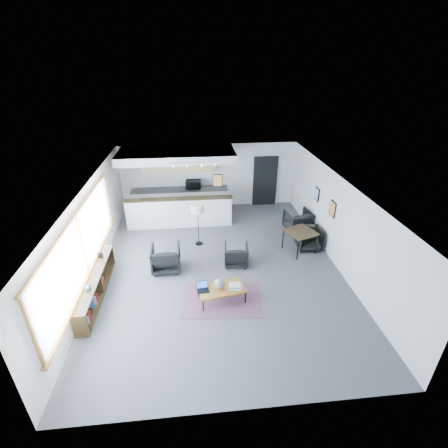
{
  "coord_description": "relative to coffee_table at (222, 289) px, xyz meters",
  "views": [
    {
      "loc": [
        -0.68,
        -8.06,
        5.61
      ],
      "look_at": [
        0.19,
        0.4,
        1.21
      ],
      "focal_mm": 26.0,
      "sensor_mm": 36.0,
      "label": 1
    }
  ],
  "objects": [
    {
      "name": "room",
      "position": [
        0.07,
        1.53,
        0.94
      ],
      "size": [
        7.02,
        9.02,
        2.62
      ],
      "color": "#4B4B4E",
      "rests_on": "ground"
    },
    {
      "name": "window",
      "position": [
        -3.4,
        0.63,
        1.1
      ],
      "size": [
        0.1,
        5.95,
        1.66
      ],
      "color": "#8CBFFF",
      "rests_on": "room"
    },
    {
      "name": "console",
      "position": [
        -3.23,
        0.48,
        -0.03
      ],
      "size": [
        0.35,
        3.0,
        0.8
      ],
      "color": "#322411",
      "rests_on": "floor"
    },
    {
      "name": "kitchenette",
      "position": [
        -1.13,
        5.24,
        1.02
      ],
      "size": [
        4.2,
        1.96,
        2.6
      ],
      "color": "white",
      "rests_on": "floor"
    },
    {
      "name": "doorway",
      "position": [
        2.37,
        5.95,
        0.72
      ],
      "size": [
        1.1,
        0.12,
        2.15
      ],
      "color": "black",
      "rests_on": "room"
    },
    {
      "name": "track_light",
      "position": [
        -0.52,
        3.73,
        2.17
      ],
      "size": [
        1.6,
        0.07,
        0.15
      ],
      "color": "silver",
      "rests_on": "room"
    },
    {
      "name": "wall_art_lower",
      "position": [
        3.54,
        1.93,
        1.19
      ],
      "size": [
        0.03,
        0.38,
        0.48
      ],
      "color": "black",
      "rests_on": "room"
    },
    {
      "name": "wall_art_upper",
      "position": [
        3.54,
        3.23,
        1.14
      ],
      "size": [
        0.03,
        0.34,
        0.44
      ],
      "color": "black",
      "rests_on": "room"
    },
    {
      "name": "kilim_rug",
      "position": [
        -0.0,
        -0.0,
        -0.35
      ],
      "size": [
        2.14,
        1.55,
        0.01
      ],
      "rotation": [
        0.0,
        0.0,
        -0.08
      ],
      "color": "#593346",
      "rests_on": "floor"
    },
    {
      "name": "coffee_table",
      "position": [
        0.0,
        0.0,
        0.0
      ],
      "size": [
        1.28,
        0.84,
        0.39
      ],
      "rotation": [
        0.0,
        0.0,
        0.17
      ],
      "color": "brown",
      "rests_on": "floor"
    },
    {
      "name": "laptop",
      "position": [
        -0.48,
        -0.01,
        0.09
      ],
      "size": [
        0.32,
        0.28,
        0.21
      ],
      "rotation": [
        0.0,
        0.0,
        0.12
      ],
      "color": "black",
      "rests_on": "coffee_table"
    },
    {
      "name": "ceramic_pot",
      "position": [
        -0.06,
        0.02,
        0.16
      ],
      "size": [
        0.27,
        0.27,
        0.27
      ],
      "rotation": [
        0.0,
        0.0,
        -0.13
      ],
      "color": "gray",
      "rests_on": "coffee_table"
    },
    {
      "name": "book_stack",
      "position": [
        0.34,
        -0.01,
        0.08
      ],
      "size": [
        0.36,
        0.3,
        0.1
      ],
      "rotation": [
        0.0,
        0.0,
        -0.13
      ],
      "color": "silver",
      "rests_on": "coffee_table"
    },
    {
      "name": "coaster",
      "position": [
        0.04,
        -0.24,
        0.03
      ],
      "size": [
        0.13,
        0.13,
        0.01
      ],
      "rotation": [
        0.0,
        0.0,
        -0.31
      ],
      "color": "#E5590C",
      "rests_on": "coffee_table"
    },
    {
      "name": "armchair_left",
      "position": [
        -1.49,
        1.53,
        0.06
      ],
      "size": [
        0.82,
        0.77,
        0.84
      ],
      "primitive_type": "imported",
      "rotation": [
        0.0,
        0.0,
        3.15
      ],
      "color": "black",
      "rests_on": "floor"
    },
    {
      "name": "armchair_right",
      "position": [
        0.59,
        1.6,
        -0.0
      ],
      "size": [
        0.75,
        0.71,
        0.71
      ],
      "primitive_type": "imported",
      "rotation": [
        0.0,
        0.0,
        3.04
      ],
      "color": "black",
      "rests_on": "floor"
    },
    {
      "name": "floor_lamp",
      "position": [
        -0.49,
        2.91,
        0.91
      ],
      "size": [
        0.52,
        0.52,
        1.46
      ],
      "rotation": [
        0.0,
        0.0,
        0.29
      ],
      "color": "black",
      "rests_on": "floor"
    },
    {
      "name": "dining_table",
      "position": [
        2.71,
        2.13,
        0.29
      ],
      "size": [
        1.1,
        1.1,
        0.71
      ],
      "rotation": [
        0.0,
        0.0,
        0.39
      ],
      "color": "#322411",
      "rests_on": "floor"
    },
    {
      "name": "dining_chair_near",
      "position": [
        3.07,
        2.3,
        -0.03
      ],
      "size": [
        0.66,
        0.62,
        0.66
      ],
      "primitive_type": "imported",
      "rotation": [
        0.0,
        0.0,
        -0.03
      ],
      "color": "black",
      "rests_on": "floor"
    },
    {
      "name": "dining_chair_far",
      "position": [
        3.07,
        3.44,
        0.01
      ],
      "size": [
        0.81,
        0.77,
        0.74
      ],
      "primitive_type": "imported",
      "rotation": [
        0.0,
        0.0,
        3.3
      ],
      "color": "black",
      "rests_on": "floor"
    },
    {
      "name": "microwave",
      "position": [
        -0.58,
        5.68,
        0.77
      ],
      "size": [
        0.62,
        0.37,
        0.4
      ],
      "primitive_type": "imported",
      "rotation": [
        0.0,
        0.0,
        -0.08
      ],
      "color": "black",
      "rests_on": "kitchenette"
    }
  ]
}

